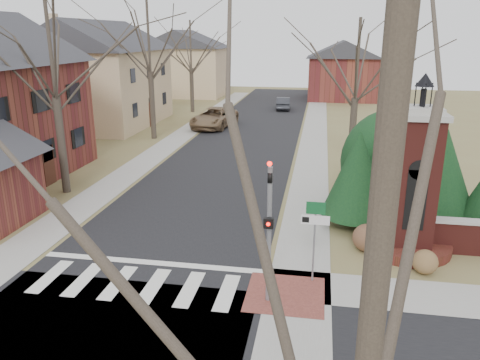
% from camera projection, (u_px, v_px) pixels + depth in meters
% --- Properties ---
extents(ground, '(120.00, 120.00, 0.00)m').
position_uv_depth(ground, '(126.00, 298.00, 14.31)').
color(ground, olive).
rests_on(ground, ground).
extents(main_street, '(8.00, 70.00, 0.01)m').
position_uv_depth(main_street, '(243.00, 142.00, 35.00)').
color(main_street, black).
rests_on(main_street, ground).
extents(crosswalk_zone, '(8.00, 2.20, 0.02)m').
position_uv_depth(crosswalk_zone, '(136.00, 284.00, 15.06)').
color(crosswalk_zone, silver).
rests_on(crosswalk_zone, ground).
extents(stop_bar, '(8.00, 0.35, 0.02)m').
position_uv_depth(stop_bar, '(152.00, 263.00, 16.47)').
color(stop_bar, silver).
rests_on(stop_bar, ground).
extents(sidewalk_right_main, '(2.00, 60.00, 0.02)m').
position_uv_depth(sidewalk_right_main, '(313.00, 144.00, 34.15)').
color(sidewalk_right_main, gray).
rests_on(sidewalk_right_main, ground).
extents(sidewalk_left, '(2.00, 60.00, 0.02)m').
position_uv_depth(sidewalk_left, '(177.00, 139.00, 35.84)').
color(sidewalk_left, gray).
rests_on(sidewalk_left, ground).
extents(curb_apron, '(2.40, 2.40, 0.02)m').
position_uv_depth(curb_apron, '(285.00, 294.00, 14.47)').
color(curb_apron, brown).
rests_on(curb_apron, ground).
extents(traffic_signal_pole, '(0.28, 0.41, 4.50)m').
position_uv_depth(traffic_signal_pole, '(269.00, 221.00, 13.38)').
color(traffic_signal_pole, slate).
rests_on(traffic_signal_pole, ground).
extents(sign_post, '(0.90, 0.07, 2.75)m').
position_uv_depth(sign_post, '(315.00, 226.00, 14.69)').
color(sign_post, slate).
rests_on(sign_post, ground).
extents(brick_gate_monument, '(3.20, 3.20, 6.47)m').
position_uv_depth(brick_gate_monument, '(412.00, 195.00, 16.89)').
color(brick_gate_monument, '#5A1F1A').
rests_on(brick_gate_monument, ground).
extents(house_stucco_left, '(9.80, 12.80, 9.28)m').
position_uv_depth(house_stucco_left, '(99.00, 72.00, 40.52)').
color(house_stucco_left, '#D4B38D').
rests_on(house_stucco_left, ground).
extents(house_distant_left, '(10.80, 8.80, 8.53)m').
position_uv_depth(house_distant_left, '(185.00, 62.00, 60.12)').
color(house_distant_left, '#D4B38D').
rests_on(house_distant_left, ground).
extents(house_distant_right, '(8.80, 8.80, 7.30)m').
position_uv_depth(house_distant_right, '(343.00, 69.00, 57.05)').
color(house_distant_right, brown).
rests_on(house_distant_right, ground).
extents(evergreen_near, '(2.80, 2.80, 4.10)m').
position_uv_depth(evergreen_near, '(357.00, 173.00, 19.03)').
color(evergreen_near, '#473D33').
rests_on(evergreen_near, ground).
extents(evergreen_mid, '(3.40, 3.40, 4.70)m').
position_uv_depth(evergreen_mid, '(437.00, 162.00, 19.54)').
color(evergreen_mid, '#473D33').
rests_on(evergreen_mid, ground).
extents(evergreen_mass, '(4.80, 4.80, 4.80)m').
position_uv_depth(evergreen_mass, '(395.00, 157.00, 21.06)').
color(evergreen_mass, black).
rests_on(evergreen_mass, ground).
extents(bare_tree_0, '(8.05, 8.05, 11.15)m').
position_uv_depth(bare_tree_0, '(49.00, 34.00, 21.61)').
color(bare_tree_0, '#473D33').
rests_on(bare_tree_0, ground).
extents(bare_tree_1, '(8.40, 8.40, 11.64)m').
position_uv_depth(bare_tree_1, '(148.00, 29.00, 33.74)').
color(bare_tree_1, '#473D33').
rests_on(bare_tree_1, ground).
extents(bare_tree_2, '(7.35, 7.35, 10.19)m').
position_uv_depth(bare_tree_2, '(190.00, 41.00, 46.34)').
color(bare_tree_2, '#473D33').
rests_on(bare_tree_2, ground).
extents(bare_tree_3, '(7.00, 7.00, 9.70)m').
position_uv_depth(bare_tree_3, '(358.00, 53.00, 26.14)').
color(bare_tree_3, '#473D33').
rests_on(bare_tree_3, ground).
extents(bare_tree_4, '(6.65, 6.65, 9.21)m').
position_uv_depth(bare_tree_4, '(378.00, 258.00, 2.97)').
color(bare_tree_4, '#473D33').
rests_on(bare_tree_4, ground).
extents(pickup_truck, '(3.55, 6.32, 1.67)m').
position_uv_depth(pickup_truck, '(214.00, 118.00, 40.17)').
color(pickup_truck, '#7D6244').
rests_on(pickup_truck, ground).
extents(distant_car, '(1.70, 4.04, 1.30)m').
position_uv_depth(distant_car, '(283.00, 103.00, 49.77)').
color(distant_car, '#32343A').
rests_on(distant_car, ground).
extents(dry_shrub_left, '(1.04, 1.04, 1.04)m').
position_uv_depth(dry_shrub_left, '(367.00, 238.00, 17.26)').
color(dry_shrub_left, brown).
rests_on(dry_shrub_left, ground).
extents(dry_shrub_right, '(0.84, 0.84, 0.84)m').
position_uv_depth(dry_shrub_right, '(425.00, 262.00, 15.64)').
color(dry_shrub_right, brown).
rests_on(dry_shrub_right, ground).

